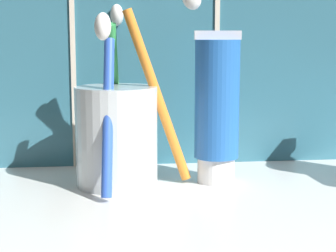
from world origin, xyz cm
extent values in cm
cube|color=silver|center=(0.00, 0.00, 1.00)|extent=(59.16, 35.86, 2.00)
cylinder|color=silver|center=(-9.19, 9.59, 6.51)|extent=(7.40, 7.40, 9.01)
cylinder|color=orange|center=(-5.46, 9.76, 10.09)|extent=(6.25, 1.40, 15.68)
cylinder|color=green|center=(-9.21, 13.48, 9.46)|extent=(1.63, 6.96, 14.48)
ellipsoid|color=white|center=(-8.84, 16.93, 17.54)|extent=(1.55, 2.55, 2.69)
cylinder|color=blue|center=(-9.95, 6.41, 8.79)|extent=(1.49, 5.57, 13.10)
ellipsoid|color=white|center=(-10.24, 3.72, 16.22)|extent=(1.54, 2.47, 2.65)
cylinder|color=white|center=(-0.42, 9.59, 3.18)|extent=(3.47, 3.47, 2.37)
cylinder|color=blue|center=(-0.42, 9.59, 9.76)|extent=(4.08, 4.08, 10.78)
cube|color=silver|center=(-0.42, 9.59, 15.55)|extent=(4.28, 0.36, 0.80)
camera|label=1|loc=(-10.16, -40.51, 15.60)|focal=60.00mm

